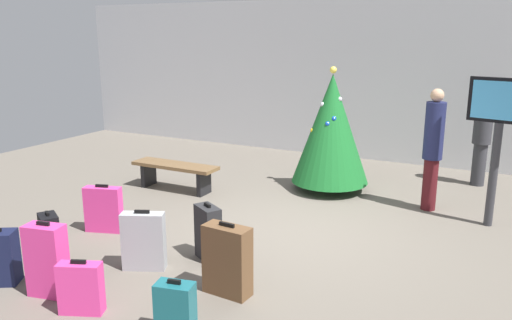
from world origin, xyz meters
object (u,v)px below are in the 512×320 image
object	(u,v)px
suitcase_6	(104,209)
traveller_1	(482,134)
suitcase_2	(227,260)
holiday_tree	(331,129)
suitcase_0	(144,241)
suitcase_1	(81,288)
suitcase_3	(50,237)
traveller_0	(433,146)
suitcase_4	(47,260)
suitcase_7	(175,311)
waiting_bench	(175,170)
flight_info_kiosk	(499,124)
suitcase_8	(208,233)

from	to	relation	value
suitcase_6	traveller_1	bearing A→B (deg)	47.33
suitcase_2	suitcase_6	size ratio (longest dim) A/B	1.17
traveller_1	suitcase_6	size ratio (longest dim) A/B	2.63
holiday_tree	suitcase_0	distance (m)	4.18
suitcase_0	suitcase_1	xyz separation A→B (m)	(0.08, -1.07, -0.08)
holiday_tree	suitcase_3	world-z (taller)	holiday_tree
suitcase_0	traveller_0	bearing A→B (deg)	54.72
holiday_tree	suitcase_6	world-z (taller)	holiday_tree
suitcase_4	suitcase_7	xyz separation A→B (m)	(1.68, -0.03, -0.12)
suitcase_1	suitcase_2	world-z (taller)	suitcase_2
suitcase_0	suitcase_2	size ratio (longest dim) A/B	0.91
traveller_1	suitcase_0	bearing A→B (deg)	-120.13
waiting_bench	traveller_1	size ratio (longest dim) A/B	0.89
suitcase_2	suitcase_3	xyz separation A→B (m)	(-2.38, -0.26, -0.09)
flight_info_kiosk	suitcase_8	distance (m)	4.30
suitcase_2	suitcase_4	size ratio (longest dim) A/B	0.97
traveller_0	suitcase_1	bearing A→B (deg)	-118.08
suitcase_1	traveller_1	bearing A→B (deg)	64.60
flight_info_kiosk	suitcase_1	bearing A→B (deg)	-127.65
suitcase_7	suitcase_0	bearing A→B (deg)	139.82
flight_info_kiosk	suitcase_4	size ratio (longest dim) A/B	2.58
traveller_0	suitcase_7	world-z (taller)	traveller_0
waiting_bench	holiday_tree	bearing A→B (deg)	27.21
suitcase_3	suitcase_8	xyz separation A→B (m)	(1.72, 0.90, 0.05)
holiday_tree	suitcase_2	bearing A→B (deg)	-86.03
suitcase_1	suitcase_7	xyz separation A→B (m)	(1.10, 0.07, 0.01)
suitcase_6	suitcase_0	bearing A→B (deg)	-28.09
suitcase_4	suitcase_7	world-z (taller)	suitcase_4
suitcase_2	suitcase_7	size ratio (longest dim) A/B	1.39
waiting_bench	suitcase_6	bearing A→B (deg)	-82.40
flight_info_kiosk	suitcase_2	world-z (taller)	flight_info_kiosk
flight_info_kiosk	traveller_1	bearing A→B (deg)	98.23
traveller_0	suitcase_4	size ratio (longest dim) A/B	2.32
traveller_1	suitcase_8	distance (m)	5.71
traveller_1	suitcase_2	world-z (taller)	traveller_1
suitcase_2	waiting_bench	bearing A→B (deg)	134.08
holiday_tree	suitcase_6	size ratio (longest dim) A/B	3.18
traveller_0	waiting_bench	bearing A→B (deg)	-166.74
traveller_1	suitcase_1	distance (m)	7.38
traveller_1	suitcase_6	world-z (taller)	traveller_1
waiting_bench	suitcase_3	distance (m)	3.10
suitcase_2	suitcase_4	world-z (taller)	suitcase_4
suitcase_0	suitcase_3	world-z (taller)	suitcase_0
waiting_bench	suitcase_4	world-z (taller)	suitcase_4
waiting_bench	flight_info_kiosk	bearing A→B (deg)	7.45
holiday_tree	suitcase_7	bearing A→B (deg)	-86.82
holiday_tree	suitcase_3	bearing A→B (deg)	-115.77
traveller_0	traveller_1	world-z (taller)	traveller_0
suitcase_0	suitcase_6	bearing A→B (deg)	151.91
holiday_tree	traveller_1	xyz separation A→B (m)	(2.33, 1.56, -0.15)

